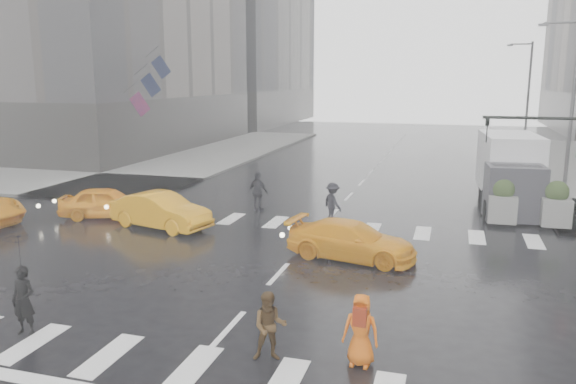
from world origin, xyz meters
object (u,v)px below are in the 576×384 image
(taxi_mid, at_px, (161,211))
(box_truck, at_px, (510,171))
(traffic_signal_pole, at_px, (562,149))
(pedestrian_brown, at_px, (270,326))
(taxi_front, at_px, (107,203))
(pedestrian_orange, at_px, (361,330))

(taxi_mid, relative_size, box_truck, 0.68)
(traffic_signal_pole, height_order, pedestrian_brown, traffic_signal_pole)
(taxi_front, distance_m, box_truck, 18.02)
(traffic_signal_pole, height_order, box_truck, traffic_signal_pole)
(pedestrian_brown, bearing_deg, pedestrian_orange, -7.67)
(taxi_front, xyz_separation_m, taxi_mid, (3.08, -0.87, 0.04))
(traffic_signal_pole, distance_m, taxi_front, 18.70)
(pedestrian_brown, xyz_separation_m, box_truck, (6.07, 16.46, 1.04))
(traffic_signal_pole, height_order, pedestrian_orange, traffic_signal_pole)
(pedestrian_brown, distance_m, taxi_front, 14.51)
(pedestrian_brown, distance_m, box_truck, 17.58)
(pedestrian_orange, bearing_deg, traffic_signal_pole, 69.11)
(pedestrian_brown, bearing_deg, traffic_signal_pole, 42.59)
(traffic_signal_pole, distance_m, pedestrian_brown, 15.39)
(pedestrian_orange, xyz_separation_m, box_truck, (4.18, 16.14, 1.01))
(pedestrian_brown, bearing_deg, box_truck, 52.28)
(traffic_signal_pole, xyz_separation_m, pedestrian_orange, (-5.69, -12.84, -2.43))
(traffic_signal_pole, distance_m, box_truck, 3.90)
(traffic_signal_pole, distance_m, taxi_mid, 15.91)
(pedestrian_orange, xyz_separation_m, taxi_front, (-12.54, 9.52, -0.13))
(pedestrian_orange, height_order, box_truck, box_truck)
(pedestrian_orange, height_order, taxi_mid, pedestrian_orange)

